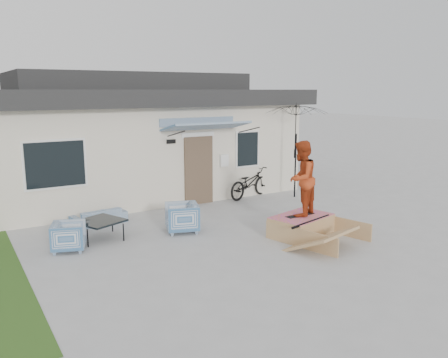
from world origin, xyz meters
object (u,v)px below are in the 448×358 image
coffee_table (101,230)px  skate_ramp (301,226)px  armchair_right (182,216)px  skater (301,177)px  patio_umbrella (296,144)px  armchair_left (69,235)px  skateboard (300,215)px  loveseat (99,214)px  bicycle (249,180)px

coffee_table → skate_ramp: size_ratio=0.48×
armchair_right → skater: 3.09m
patio_umbrella → skate_ramp: patio_umbrella is taller
skate_ramp → armchair_left: bearing=145.9°
skateboard → skater: (-0.00, 0.00, 0.93)m
loveseat → coffee_table: 1.29m
skate_ramp → skateboard: size_ratio=2.45×
loveseat → patio_umbrella: (6.45, -0.25, 1.47)m
armchair_left → armchair_right: armchair_right is taller
patio_umbrella → skateboard: bearing=-128.1°
coffee_table → bicycle: bicycle is taller
armchair_left → skater: (5.07, -1.80, 1.09)m
coffee_table → armchair_right: bearing=-14.1°
loveseat → skater: skater is taller
armchair_left → loveseat: bearing=-14.6°
armchair_left → skateboard: bearing=-89.7°
patio_umbrella → bicycle: bearing=151.9°
armchair_left → bicycle: 6.63m
coffee_table → skateboard: 4.80m
armchair_right → skate_ramp: bearing=71.1°
bicycle → skateboard: bicycle is taller
bicycle → patio_umbrella: size_ratio=0.85×
armchair_right → patio_umbrella: bearing=125.4°
skater → armchair_right: bearing=-63.2°
bicycle → patio_umbrella: bearing=-135.4°
armchair_right → skate_ramp: 2.95m
armchair_right → patio_umbrella: (4.86, 1.48, 1.35)m
loveseat → armchair_right: armchair_right is taller
loveseat → armchair_left: size_ratio=2.00×
armchair_left → patio_umbrella: size_ratio=0.32×
loveseat → patio_umbrella: 6.62m
armchair_right → skater: skater is taller
coffee_table → bicycle: bearing=17.4°
armchair_right → skateboard: 2.91m
bicycle → skateboard: 4.11m
armchair_right → skate_ramp: size_ratio=0.41×
coffee_table → armchair_left: bearing=-152.9°
coffee_table → skater: (4.24, -2.22, 1.21)m
loveseat → skater: bearing=131.9°
bicycle → armchair_left: bearing=91.4°
armchair_right → coffee_table: (-1.91, 0.48, -0.17)m
skate_ramp → bicycle: bearing=59.2°
skate_ramp → skateboard: bearing=90.0°
bicycle → skate_ramp: (-1.19, -3.98, -0.36)m
patio_umbrella → skate_ramp: size_ratio=1.13×
armchair_right → patio_umbrella: size_ratio=0.36×
armchair_right → loveseat: bearing=-118.9°
patio_umbrella → coffee_table: bearing=-171.6°
armchair_left → skate_ramp: (5.08, -1.85, -0.11)m
coffee_table → skate_ramp: (4.26, -2.27, 0.01)m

